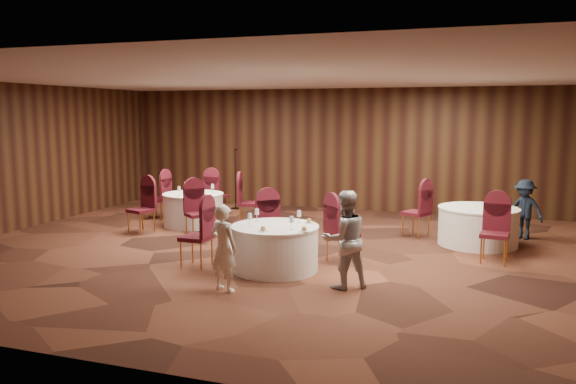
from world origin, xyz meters
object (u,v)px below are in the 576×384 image
(table_left, at_px, (193,209))
(woman_a, at_px, (224,248))
(table_right, at_px, (478,226))
(man_c, at_px, (524,209))
(mic_stand, at_px, (236,191))
(table_main, at_px, (275,247))
(woman_b, at_px, (344,240))

(table_left, height_order, woman_a, woman_a)
(table_right, distance_m, man_c, 1.27)
(mic_stand, distance_m, man_c, 7.23)
(table_main, distance_m, woman_b, 1.45)
(man_c, bearing_deg, table_right, -106.07)
(woman_b, bearing_deg, mic_stand, -90.71)
(woman_a, height_order, woman_b, woman_b)
(table_left, bearing_deg, mic_stand, 90.36)
(table_left, xyz_separation_m, man_c, (7.06, 0.92, 0.24))
(table_left, height_order, mic_stand, mic_stand)
(mic_stand, distance_m, woman_a, 7.08)
(woman_b, distance_m, man_c, 5.15)
(table_right, height_order, woman_a, woman_a)
(table_main, distance_m, mic_stand, 6.09)
(woman_a, bearing_deg, table_left, -38.31)
(woman_a, bearing_deg, man_c, -112.19)
(woman_a, xyz_separation_m, man_c, (4.35, 5.06, -0.02))
(table_left, bearing_deg, woman_b, -38.53)
(woman_b, bearing_deg, woman_a, -13.63)
(mic_stand, xyz_separation_m, man_c, (7.07, -1.48, 0.14))
(table_main, height_order, table_right, same)
(table_right, xyz_separation_m, woman_b, (-1.86, -3.49, 0.35))
(woman_a, height_order, man_c, woman_a)
(table_right, relative_size, woman_a, 1.20)
(table_left, xyz_separation_m, mic_stand, (-0.02, 2.40, 0.10))
(table_main, relative_size, mic_stand, 0.89)
(table_right, bearing_deg, woman_b, -118.08)
(table_left, relative_size, table_right, 0.90)
(woman_a, bearing_deg, woman_b, -137.85)
(woman_a, distance_m, man_c, 6.68)
(table_main, distance_m, man_c, 5.54)
(table_main, height_order, man_c, man_c)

